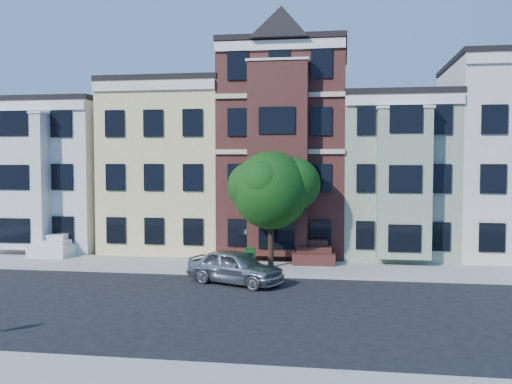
# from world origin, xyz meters

# --- Properties ---
(ground) EXTENTS (120.00, 120.00, 0.00)m
(ground) POSITION_xyz_m (0.00, 0.00, 0.00)
(ground) COLOR black
(far_sidewalk) EXTENTS (60.00, 4.00, 0.15)m
(far_sidewalk) POSITION_xyz_m (0.00, 8.00, 0.07)
(far_sidewalk) COLOR #9E9B93
(far_sidewalk) RESTS_ON ground
(house_white) EXTENTS (8.00, 9.00, 9.00)m
(house_white) POSITION_xyz_m (-15.00, 14.50, 4.50)
(house_white) COLOR silver
(house_white) RESTS_ON ground
(house_yellow) EXTENTS (7.00, 9.00, 10.00)m
(house_yellow) POSITION_xyz_m (-7.00, 14.50, 5.00)
(house_yellow) COLOR beige
(house_yellow) RESTS_ON ground
(house_brown) EXTENTS (7.00, 9.00, 12.00)m
(house_brown) POSITION_xyz_m (0.00, 14.50, 6.00)
(house_brown) COLOR #411D19
(house_brown) RESTS_ON ground
(house_green) EXTENTS (6.00, 9.00, 9.00)m
(house_green) POSITION_xyz_m (6.50, 14.50, 4.50)
(house_green) COLOR gray
(house_green) RESTS_ON ground
(street_tree) EXTENTS (6.51, 6.51, 7.22)m
(street_tree) POSITION_xyz_m (-0.17, 7.95, 3.76)
(street_tree) COLOR #194D15
(street_tree) RESTS_ON far_sidewalk
(parked_car) EXTENTS (4.83, 3.40, 1.53)m
(parked_car) POSITION_xyz_m (-1.32, 4.40, 0.76)
(parked_car) COLOR #979A9E
(parked_car) RESTS_ON ground
(newspaper_box) EXTENTS (0.51, 0.46, 1.08)m
(newspaper_box) POSITION_xyz_m (-1.06, 6.85, 0.69)
(newspaper_box) COLOR #0F5316
(newspaper_box) RESTS_ON far_sidewalk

